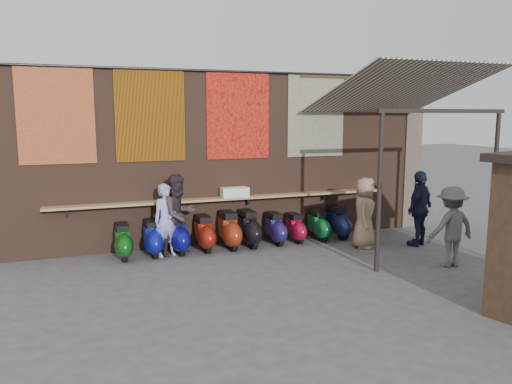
{
  "coord_description": "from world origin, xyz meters",
  "views": [
    {
      "loc": [
        -3.3,
        -8.56,
        2.99
      ],
      "look_at": [
        0.27,
        1.2,
        1.4
      ],
      "focal_mm": 35.0,
      "sensor_mm": 36.0,
      "label": 1
    }
  ],
  "objects_px": {
    "scooter_stool_1": "(153,238)",
    "scooter_stool_2": "(179,235)",
    "diner_left": "(166,220)",
    "shelf_box": "(235,192)",
    "shopper_navy": "(420,208)",
    "scooter_stool_9": "(338,222)",
    "diner_right": "(179,215)",
    "scooter_stool_6": "(275,229)",
    "scooter_stool_7": "(295,228)",
    "scooter_stool_8": "(318,225)",
    "scooter_stool_5": "(249,229)",
    "scooter_stool_3": "(204,233)",
    "scooter_stool_0": "(123,242)",
    "scooter_stool_4": "(229,230)",
    "shopper_grey": "(451,227)",
    "shopper_tan": "(364,213)"
  },
  "relations": [
    {
      "from": "shelf_box",
      "to": "shopper_navy",
      "type": "distance_m",
      "value": 4.29
    },
    {
      "from": "scooter_stool_2",
      "to": "scooter_stool_5",
      "type": "xyz_separation_m",
      "value": [
        1.63,
        0.0,
        0.02
      ]
    },
    {
      "from": "shopper_grey",
      "to": "scooter_stool_3",
      "type": "bearing_deg",
      "value": -33.47
    },
    {
      "from": "scooter_stool_6",
      "to": "scooter_stool_7",
      "type": "relative_size",
      "value": 1.08
    },
    {
      "from": "scooter_stool_9",
      "to": "diner_right",
      "type": "bearing_deg",
      "value": -178.28
    },
    {
      "from": "scooter_stool_1",
      "to": "shopper_navy",
      "type": "bearing_deg",
      "value": -11.99
    },
    {
      "from": "scooter_stool_6",
      "to": "shopper_grey",
      "type": "distance_m",
      "value": 3.88
    },
    {
      "from": "scooter_stool_9",
      "to": "diner_right",
      "type": "relative_size",
      "value": 0.47
    },
    {
      "from": "diner_left",
      "to": "diner_right",
      "type": "xyz_separation_m",
      "value": [
        0.28,
        0.03,
        0.09
      ]
    },
    {
      "from": "scooter_stool_2",
      "to": "scooter_stool_7",
      "type": "distance_m",
      "value": 2.8
    },
    {
      "from": "scooter_stool_4",
      "to": "shopper_navy",
      "type": "bearing_deg",
      "value": -16.67
    },
    {
      "from": "scooter_stool_7",
      "to": "shopper_navy",
      "type": "xyz_separation_m",
      "value": [
        2.56,
        -1.28,
        0.54
      ]
    },
    {
      "from": "scooter_stool_3",
      "to": "scooter_stool_0",
      "type": "bearing_deg",
      "value": -177.73
    },
    {
      "from": "scooter_stool_4",
      "to": "scooter_stool_6",
      "type": "bearing_deg",
      "value": 0.7
    },
    {
      "from": "scooter_stool_3",
      "to": "shopper_navy",
      "type": "relative_size",
      "value": 0.47
    },
    {
      "from": "diner_right",
      "to": "shopper_tan",
      "type": "relative_size",
      "value": 1.09
    },
    {
      "from": "shopper_navy",
      "to": "shopper_grey",
      "type": "relative_size",
      "value": 1.08
    },
    {
      "from": "scooter_stool_0",
      "to": "scooter_stool_6",
      "type": "relative_size",
      "value": 1.01
    },
    {
      "from": "scooter_stool_1",
      "to": "scooter_stool_4",
      "type": "distance_m",
      "value": 1.72
    },
    {
      "from": "scooter_stool_8",
      "to": "scooter_stool_2",
      "type": "bearing_deg",
      "value": -179.88
    },
    {
      "from": "scooter_stool_5",
      "to": "diner_right",
      "type": "xyz_separation_m",
      "value": [
        -1.64,
        -0.11,
        0.47
      ]
    },
    {
      "from": "scooter_stool_8",
      "to": "scooter_stool_9",
      "type": "bearing_deg",
      "value": 0.3
    },
    {
      "from": "diner_right",
      "to": "shopper_grey",
      "type": "xyz_separation_m",
      "value": [
        4.91,
        -2.72,
        -0.07
      ]
    },
    {
      "from": "scooter_stool_2",
      "to": "scooter_stool_0",
      "type": "bearing_deg",
      "value": -177.01
    },
    {
      "from": "scooter_stool_2",
      "to": "scooter_stool_7",
      "type": "xyz_separation_m",
      "value": [
        2.8,
        0.0,
        -0.05
      ]
    },
    {
      "from": "diner_left",
      "to": "scooter_stool_3",
      "type": "bearing_deg",
      "value": -3.38
    },
    {
      "from": "scooter_stool_2",
      "to": "shopper_tan",
      "type": "bearing_deg",
      "value": -13.64
    },
    {
      "from": "shopper_navy",
      "to": "shopper_grey",
      "type": "bearing_deg",
      "value": 46.93
    },
    {
      "from": "scooter_stool_4",
      "to": "scooter_stool_5",
      "type": "height_order",
      "value": "scooter_stool_4"
    },
    {
      "from": "scooter_stool_5",
      "to": "scooter_stool_8",
      "type": "height_order",
      "value": "scooter_stool_5"
    },
    {
      "from": "scooter_stool_9",
      "to": "shopper_tan",
      "type": "xyz_separation_m",
      "value": [
        0.12,
        -1.0,
        0.42
      ]
    },
    {
      "from": "scooter_stool_9",
      "to": "shopper_navy",
      "type": "height_order",
      "value": "shopper_navy"
    },
    {
      "from": "scooter_stool_8",
      "to": "scooter_stool_1",
      "type": "bearing_deg",
      "value": -179.67
    },
    {
      "from": "scooter_stool_3",
      "to": "shopper_tan",
      "type": "bearing_deg",
      "value": -15.9
    },
    {
      "from": "scooter_stool_4",
      "to": "scooter_stool_5",
      "type": "bearing_deg",
      "value": 2.12
    },
    {
      "from": "scooter_stool_7",
      "to": "diner_left",
      "type": "distance_m",
      "value": 3.12
    },
    {
      "from": "scooter_stool_7",
      "to": "scooter_stool_8",
      "type": "height_order",
      "value": "scooter_stool_8"
    },
    {
      "from": "scooter_stool_8",
      "to": "scooter_stool_9",
      "type": "distance_m",
      "value": 0.54
    },
    {
      "from": "shopper_grey",
      "to": "shopper_tan",
      "type": "bearing_deg",
      "value": -65.85
    },
    {
      "from": "shelf_box",
      "to": "shopper_navy",
      "type": "bearing_deg",
      "value": -21.26
    },
    {
      "from": "scooter_stool_8",
      "to": "diner_left",
      "type": "bearing_deg",
      "value": -177.67
    },
    {
      "from": "scooter_stool_6",
      "to": "scooter_stool_2",
      "type": "bearing_deg",
      "value": 179.97
    },
    {
      "from": "shopper_grey",
      "to": "shelf_box",
      "type": "bearing_deg",
      "value": -41.59
    },
    {
      "from": "scooter_stool_1",
      "to": "scooter_stool_7",
      "type": "height_order",
      "value": "scooter_stool_1"
    },
    {
      "from": "scooter_stool_2",
      "to": "scooter_stool_7",
      "type": "relative_size",
      "value": 1.16
    },
    {
      "from": "scooter_stool_1",
      "to": "scooter_stool_2",
      "type": "relative_size",
      "value": 0.97
    },
    {
      "from": "scooter_stool_1",
      "to": "diner_left",
      "type": "height_order",
      "value": "diner_left"
    },
    {
      "from": "scooter_stool_2",
      "to": "diner_left",
      "type": "distance_m",
      "value": 0.51
    },
    {
      "from": "scooter_stool_1",
      "to": "scooter_stool_2",
      "type": "bearing_deg",
      "value": 1.59
    },
    {
      "from": "scooter_stool_5",
      "to": "shopper_grey",
      "type": "height_order",
      "value": "shopper_grey"
    }
  ]
}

